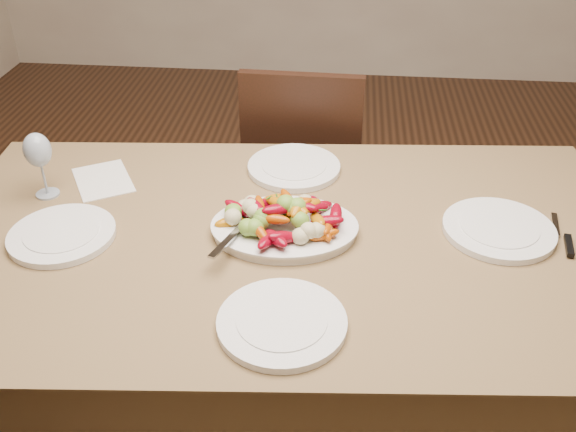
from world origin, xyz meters
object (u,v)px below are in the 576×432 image
(chair_far, at_px, (306,172))
(plate_left, at_px, (62,235))
(dining_table, at_px, (288,341))
(serving_platter, at_px, (285,230))
(plate_right, at_px, (499,230))
(plate_far, at_px, (294,167))
(plate_near, at_px, (282,323))
(wine_glass, at_px, (41,163))

(chair_far, height_order, plate_left, chair_far)
(dining_table, bearing_deg, serving_platter, 136.36)
(plate_right, bearing_deg, plate_left, -173.19)
(chair_far, relative_size, serving_platter, 2.57)
(chair_far, xyz_separation_m, plate_left, (-0.57, -0.90, 0.29))
(chair_far, relative_size, plate_far, 3.38)
(plate_left, xyz_separation_m, plate_near, (0.60, -0.27, 0.00))
(plate_right, relative_size, wine_glass, 1.41)
(plate_near, bearing_deg, wine_glass, 146.85)
(chair_far, xyz_separation_m, serving_platter, (0.00, -0.83, 0.30))
(chair_far, distance_m, wine_glass, 1.06)
(plate_near, bearing_deg, plate_left, 155.66)
(plate_left, xyz_separation_m, wine_glass, (-0.12, 0.20, 0.09))
(serving_platter, relative_size, plate_near, 1.31)
(serving_platter, relative_size, wine_glass, 1.80)
(dining_table, bearing_deg, plate_left, -173.55)
(chair_far, distance_m, plate_near, 1.21)
(plate_left, relative_size, plate_far, 0.97)
(chair_far, bearing_deg, wine_glass, 47.42)
(plate_left, distance_m, plate_right, 1.13)
(serving_platter, relative_size, plate_right, 1.28)
(chair_far, relative_size, plate_left, 3.49)
(chair_far, bearing_deg, plate_left, 59.87)
(plate_near, bearing_deg, chair_far, 91.55)
(dining_table, relative_size, plate_left, 6.75)
(plate_far, bearing_deg, plate_left, -143.81)
(serving_platter, bearing_deg, plate_near, -85.12)
(serving_platter, bearing_deg, chair_far, 90.15)
(chair_far, bearing_deg, dining_table, 92.84)
(plate_far, height_order, plate_near, same)
(serving_platter, xyz_separation_m, plate_right, (0.56, 0.06, -0.00))
(plate_right, relative_size, plate_near, 1.03)
(plate_right, height_order, plate_near, same)
(plate_far, xyz_separation_m, wine_glass, (-0.69, -0.21, 0.09))
(plate_left, bearing_deg, serving_platter, 7.50)
(serving_platter, height_order, wine_glass, wine_glass)
(plate_right, height_order, plate_far, same)
(serving_platter, bearing_deg, plate_right, 6.11)
(dining_table, distance_m, wine_glass, 0.86)
(plate_right, bearing_deg, dining_table, -172.80)
(plate_right, relative_size, plate_far, 1.03)
(plate_far, relative_size, plate_near, 1.00)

